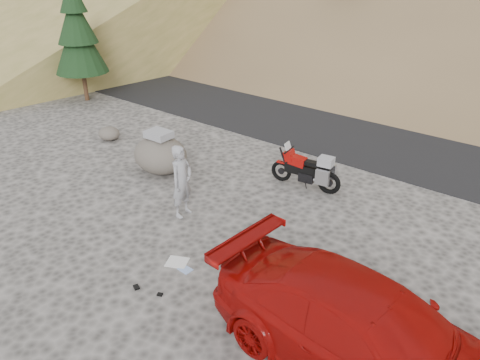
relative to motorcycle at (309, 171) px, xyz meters
The scene contains 13 objects.
ground 3.61m from the motorcycle, 103.37° to the right, with size 140.00×140.00×0.00m, color #413F3C.
road 5.61m from the motorcycle, 98.52° to the left, with size 120.00×7.00×0.05m, color black.
conifer_verge 12.10m from the motorcycle, behind, with size 2.20×2.20×5.04m.
motorcycle is the anchor object (origin of this frame).
man 3.64m from the motorcycle, 117.63° to the right, with size 0.68×0.45×1.86m, color #97989D.
boulder 4.36m from the motorcycle, 154.81° to the right, with size 1.90×1.70×1.27m.
small_rock 7.37m from the motorcycle, behind, with size 0.96×0.92×0.46m.
gear_white_cloth 4.75m from the motorcycle, 94.31° to the right, with size 0.45×0.40×0.01m, color white.
gear_blue_mat 5.31m from the motorcycle, 67.61° to the right, with size 0.15×0.15×0.38m, color #184894.
gear_funnel 5.44m from the motorcycle, 66.62° to the right, with size 0.15×0.15×0.20m, color red.
gear_glove_a 5.84m from the motorcycle, 93.79° to the right, with size 0.14×0.10×0.04m, color black.
gear_glove_b 5.69m from the motorcycle, 88.59° to the right, with size 0.11×0.08×0.04m, color black.
gear_blue_cloth 4.81m from the motorcycle, 90.53° to the right, with size 0.29×0.21×0.01m, color #95B1E6.
Camera 1 is at (6.63, -6.73, 6.10)m, focal length 35.00 mm.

